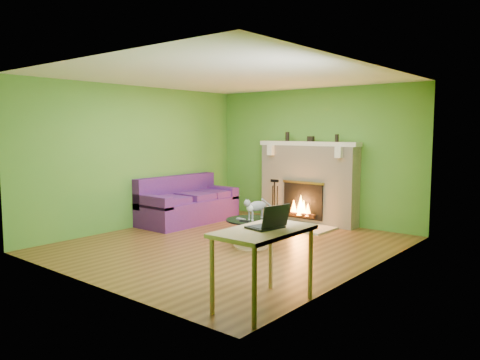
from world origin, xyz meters
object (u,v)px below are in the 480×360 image
object	(u,v)px
coffee_table	(251,231)
desk	(264,239)
cat	(257,209)
sofa	(187,204)

from	to	relation	value
coffee_table	desk	world-z (taller)	desk
desk	cat	xyz separation A→B (m)	(-1.52, 1.88, -0.10)
desk	cat	bearing A→B (deg)	128.95
sofa	desk	distance (m)	4.62
sofa	coffee_table	bearing A→B (deg)	-19.15
coffee_table	desk	bearing A→B (deg)	-48.84
desk	cat	world-z (taller)	desk
sofa	cat	distance (m)	2.41
coffee_table	cat	size ratio (longest dim) A/B	1.44
coffee_table	cat	distance (m)	0.36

